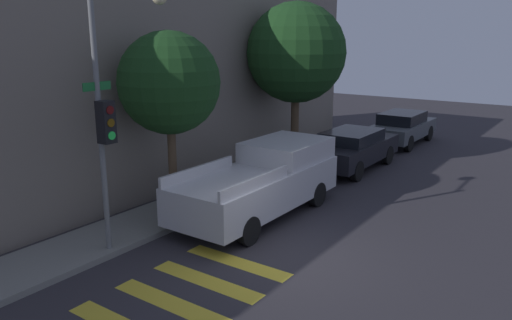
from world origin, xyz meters
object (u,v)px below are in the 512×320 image
at_px(traffic_light_pole, 116,88).
at_px(pickup_truck, 263,180).
at_px(sedan_near_corner, 352,148).
at_px(sedan_middle, 402,127).
at_px(tree_midblock, 296,53).
at_px(tree_near_corner, 169,84).

bearing_deg(traffic_light_pole, pickup_truck, -18.74).
height_order(pickup_truck, sedan_near_corner, pickup_truck).
height_order(traffic_light_pole, sedan_middle, traffic_light_pole).
height_order(sedan_near_corner, tree_midblock, tree_midblock).
bearing_deg(sedan_near_corner, tree_midblock, 115.21).
bearing_deg(tree_near_corner, pickup_truck, -52.21).
bearing_deg(tree_midblock, tree_near_corner, 180.00).
xyz_separation_m(sedan_near_corner, tree_midblock, (-0.91, 1.94, 3.40)).
bearing_deg(tree_midblock, sedan_near_corner, -64.79).
distance_m(traffic_light_pole, tree_midblock, 8.69).
height_order(tree_near_corner, tree_midblock, tree_midblock).
xyz_separation_m(pickup_truck, tree_midblock, (4.90, 1.94, 3.23)).
distance_m(sedan_middle, tree_midblock, 7.37).
bearing_deg(tree_midblock, traffic_light_pole, -175.63).
relative_size(traffic_light_pole, pickup_truck, 1.09).
bearing_deg(tree_near_corner, sedan_middle, -8.70).
height_order(traffic_light_pole, sedan_near_corner, traffic_light_pole).
bearing_deg(sedan_middle, sedan_near_corner, -180.00).
height_order(traffic_light_pole, pickup_truck, traffic_light_pole).
bearing_deg(sedan_near_corner, sedan_middle, 0.00).
relative_size(pickup_truck, tree_midblock, 0.91).
xyz_separation_m(pickup_truck, sedan_near_corner, (5.81, 0.00, -0.18)).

